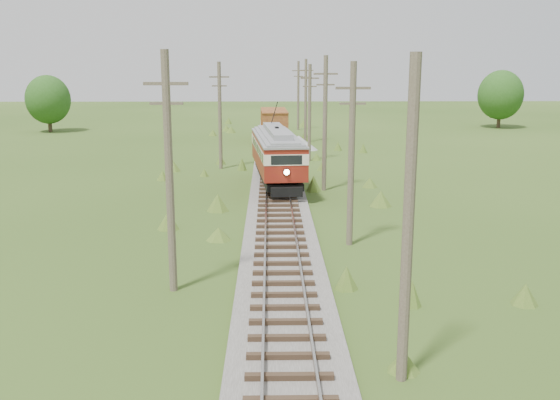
{
  "coord_description": "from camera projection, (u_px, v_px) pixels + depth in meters",
  "views": [
    {
      "loc": [
        -0.51,
        -10.64,
        8.54
      ],
      "look_at": [
        0.0,
        19.28,
        1.92
      ],
      "focal_mm": 40.0,
      "sensor_mm": 36.0,
      "label": 1
    }
  ],
  "objects": [
    {
      "name": "railbed_main",
      "position": [
        277.0,
        180.0,
        45.39
      ],
      "size": [
        3.6,
        96.0,
        0.57
      ],
      "color": "#605B54",
      "rests_on": "ground"
    },
    {
      "name": "streetcar",
      "position": [
        277.0,
        151.0,
        42.95
      ],
      "size": [
        3.77,
        11.93,
        5.4
      ],
      "rotation": [
        0.0,
        0.0,
        0.09
      ],
      "color": "black",
      "rests_on": "ground"
    },
    {
      "name": "gondola",
      "position": [
        274.0,
        122.0,
        69.15
      ],
      "size": [
        3.03,
        8.66,
        2.85
      ],
      "rotation": [
        0.0,
        0.0,
        0.03
      ],
      "color": "black",
      "rests_on": "ground"
    },
    {
      "name": "gravel_pile",
      "position": [
        300.0,
        143.0,
        62.87
      ],
      "size": [
        3.61,
        3.83,
        1.31
      ],
      "color": "gray",
      "rests_on": "ground"
    },
    {
      "name": "utility_pole_r_1",
      "position": [
        408.0,
        225.0,
        16.22
      ],
      "size": [
        0.3,
        0.3,
        8.8
      ],
      "color": "brown",
      "rests_on": "ground"
    },
    {
      "name": "utility_pole_r_2",
      "position": [
        351.0,
        153.0,
        28.91
      ],
      "size": [
        1.6,
        0.3,
        8.6
      ],
      "color": "brown",
      "rests_on": "ground"
    },
    {
      "name": "utility_pole_r_3",
      "position": [
        325.0,
        122.0,
        41.56
      ],
      "size": [
        1.6,
        0.3,
        9.0
      ],
      "color": "brown",
      "rests_on": "ground"
    },
    {
      "name": "utility_pole_r_4",
      "position": [
        310.0,
        112.0,
        54.31
      ],
      "size": [
        1.6,
        0.3,
        8.4
      ],
      "color": "brown",
      "rests_on": "ground"
    },
    {
      "name": "utility_pole_r_5",
      "position": [
        306.0,
        100.0,
        66.95
      ],
      "size": [
        1.6,
        0.3,
        8.9
      ],
      "color": "brown",
      "rests_on": "ground"
    },
    {
      "name": "utility_pole_r_6",
      "position": [
        298.0,
        95.0,
        79.66
      ],
      "size": [
        1.6,
        0.3,
        8.7
      ],
      "color": "brown",
      "rests_on": "ground"
    },
    {
      "name": "utility_pole_l_a",
      "position": [
        169.0,
        171.0,
        22.88
      ],
      "size": [
        1.6,
        0.3,
        9.0
      ],
      "color": "brown",
      "rests_on": "ground"
    },
    {
      "name": "utility_pole_l_b",
      "position": [
        220.0,
        114.0,
        50.26
      ],
      "size": [
        1.6,
        0.3,
        8.6
      ],
      "color": "brown",
      "rests_on": "ground"
    },
    {
      "name": "tree_mid_a",
      "position": [
        48.0,
        100.0,
        77.29
      ],
      "size": [
        5.46,
        5.46,
        7.03
      ],
      "color": "#38281C",
      "rests_on": "ground"
    },
    {
      "name": "tree_mid_b",
      "position": [
        501.0,
        95.0,
        82.09
      ],
      "size": [
        5.88,
        5.88,
        7.57
      ],
      "color": "#38281C",
      "rests_on": "ground"
    }
  ]
}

